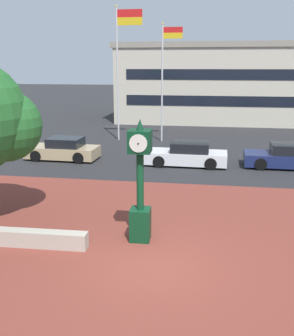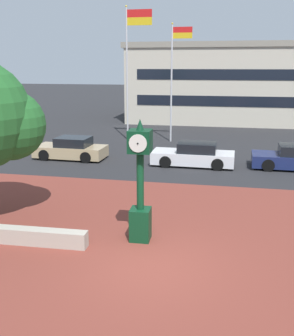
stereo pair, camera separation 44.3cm
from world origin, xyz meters
The scene contains 10 objects.
ground_plane centered at (0.00, 0.00, 0.00)m, with size 200.00×200.00×0.00m, color #262628.
plaza_brick_paving centered at (0.00, 1.92, 0.00)m, with size 44.00×11.84×0.01m, color brown.
planter_wall centered at (-3.66, 0.60, 0.25)m, with size 3.20×0.40×0.50m, color #ADA393.
street_clock centered at (-0.60, 1.56, 1.76)m, with size 0.69×0.79×3.82m.
car_street_near centered at (5.53, 11.76, 0.57)m, with size 4.34×2.00×1.28m.
car_street_mid centered at (-6.93, 11.69, 0.57)m, with size 4.17×1.97×1.28m.
car_street_distant centered at (0.25, 11.44, 0.57)m, with size 4.47×1.90×1.28m.
flagpole_primary centered at (-4.93, 18.23, 5.58)m, with size 1.85×0.14×9.27m.
flagpole_secondary centered at (-1.86, 18.23, 4.64)m, with size 1.43×0.14×8.10m.
civic_building centered at (4.76, 32.30, 3.66)m, with size 24.68×13.22×7.31m.
Camera 1 is at (1.41, -9.77, 5.34)m, focal length 42.33 mm.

